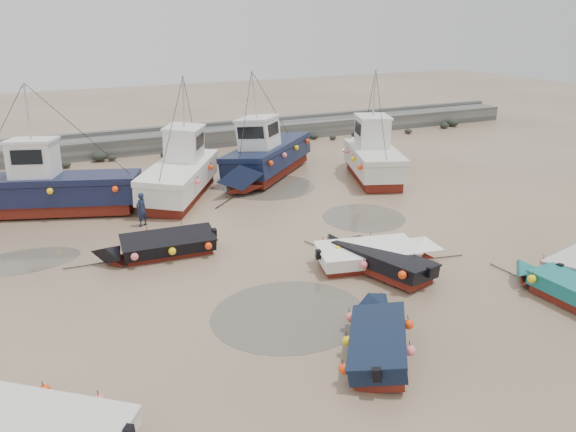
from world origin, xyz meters
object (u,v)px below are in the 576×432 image
object	(u,v)px
dinghy_5	(375,252)
cabin_boat_1	(182,171)
dinghy_2	(567,286)
cabin_boat_3	(372,155)
dinghy_0	(40,420)
dinghy_6	(375,257)
cabin_boat_2	(266,156)
dinghy_4	(159,243)
dinghy_1	(382,335)
cabin_boat_0	(45,187)
person	(143,226)

from	to	relation	value
dinghy_5	cabin_boat_1	bearing A→B (deg)	-148.03
dinghy_2	cabin_boat_3	xyz separation A→B (m)	(2.38, 15.77, 0.82)
dinghy_0	cabin_boat_3	world-z (taller)	cabin_boat_3
dinghy_6	cabin_boat_2	size ratio (longest dim) A/B	0.69
dinghy_0	dinghy_2	size ratio (longest dim) A/B	0.97
cabin_boat_2	cabin_boat_1	bearing A→B (deg)	59.35
dinghy_2	dinghy_5	size ratio (longest dim) A/B	0.87
dinghy_4	cabin_boat_1	world-z (taller)	cabin_boat_1
dinghy_1	cabin_boat_3	world-z (taller)	cabin_boat_3
dinghy_2	cabin_boat_2	xyz separation A→B (m)	(-3.29, 18.47, 0.75)
cabin_boat_2	dinghy_0	bearing A→B (deg)	100.21
cabin_boat_0	cabin_boat_3	world-z (taller)	same
cabin_boat_0	person	xyz separation A→B (m)	(3.83, -3.76, -1.32)
dinghy_4	dinghy_6	world-z (taller)	same
dinghy_5	dinghy_6	bearing A→B (deg)	-23.80
dinghy_1	dinghy_4	world-z (taller)	same
dinghy_4	dinghy_5	distance (m)	8.63
dinghy_2	cabin_boat_0	size ratio (longest dim) A/B	0.50
dinghy_6	person	distance (m)	11.11
dinghy_5	cabin_boat_2	bearing A→B (deg)	-172.32
dinghy_0	dinghy_1	bearing A→B (deg)	-53.29
dinghy_6	dinghy_5	bearing A→B (deg)	36.09
cabin_boat_1	cabin_boat_3	xyz separation A→B (m)	(11.06, -1.46, 0.05)
cabin_boat_2	cabin_boat_3	distance (m)	6.28
dinghy_5	cabin_boat_0	xyz separation A→B (m)	(-11.16, 11.95, 0.77)
cabin_boat_0	cabin_boat_1	distance (m)	6.80
dinghy_0	dinghy_6	bearing A→B (deg)	-31.16
dinghy_1	cabin_boat_0	bearing A→B (deg)	149.72
dinghy_0	dinghy_5	xyz separation A→B (m)	(12.22, 4.76, -0.00)
cabin_boat_3	person	distance (m)	14.30
cabin_boat_2	person	bearing A→B (deg)	77.96
dinghy_6	cabin_boat_0	distance (m)	16.46
dinghy_2	dinghy_0	bearing A→B (deg)	174.84
dinghy_5	cabin_boat_3	size ratio (longest dim) A/B	0.69
dinghy_1	person	size ratio (longest dim) A/B	3.22
cabin_boat_0	cabin_boat_1	xyz separation A→B (m)	(6.80, 0.12, 0.01)
cabin_boat_0	cabin_boat_2	size ratio (longest dim) A/B	1.20
dinghy_2	dinghy_4	bearing A→B (deg)	136.83
dinghy_4	dinghy_5	xyz separation A→B (m)	(7.39, -4.46, -0.00)
dinghy_5	cabin_boat_2	world-z (taller)	cabin_boat_2
dinghy_1	dinghy_5	bearing A→B (deg)	92.78
cabin_boat_1	cabin_boat_3	size ratio (longest dim) A/B	1.07
cabin_boat_3	cabin_boat_2	bearing A→B (deg)	174.40
cabin_boat_0	cabin_boat_3	bearing A→B (deg)	-75.34
cabin_boat_3	dinghy_2	bearing A→B (deg)	-78.75
dinghy_0	cabin_boat_0	world-z (taller)	cabin_boat_0
dinghy_4	person	world-z (taller)	dinghy_4
dinghy_6	dinghy_2	bearing A→B (deg)	-64.23
dinghy_5	dinghy_6	distance (m)	0.47
cabin_boat_2	dinghy_1	bearing A→B (deg)	123.72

